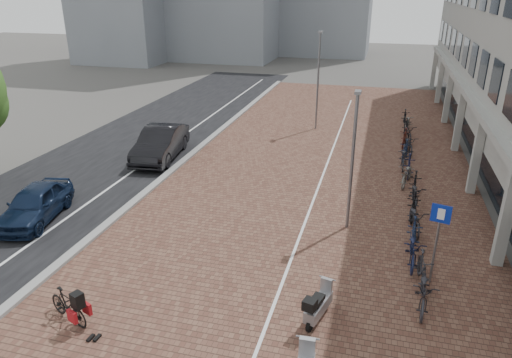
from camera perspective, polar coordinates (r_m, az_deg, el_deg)
The scene contains 15 objects.
ground at distance 14.56m, azimuth -6.42°, elevation -13.55°, with size 140.00×140.00×0.00m, color #474442.
plaza_brick at distance 24.54m, azimuth 8.23°, elevation 1.91°, with size 14.50×42.00×0.04m, color brown.
street_asphalt at distance 27.94m, azimuth -14.75°, elevation 3.94°, with size 8.00×50.00×0.03m, color black.
curb at distance 26.24m, azimuth -7.31°, elevation 3.47°, with size 0.35×42.00×0.14m, color gray.
lane_line at distance 27.02m, azimuth -11.05°, elevation 3.68°, with size 0.12×44.00×0.00m, color white.
parking_line at distance 24.51m, azimuth 8.70°, elevation 1.92°, with size 0.10×30.00×0.00m, color white.
car_navy at distance 20.14m, azimuth -25.37°, elevation -2.75°, with size 1.64×4.06×1.38m, color #0E1A32.
car_dark at distance 25.32m, azimuth -11.58°, elevation 4.31°, with size 1.77×5.07×1.67m, color black.
hero_bike at distance 14.11m, azimuth -21.98°, elevation -14.10°, with size 1.67×1.02×1.14m.
shoes at distance 13.51m, azimuth -19.22°, elevation -17.97°, with size 0.35×0.29×0.09m, color black, non-canonical shape.
scooter_front at distance 13.27m, azimuth 7.63°, elevation -14.85°, with size 0.48×1.54×1.06m, color #949397, non-canonical shape.
parking_sign at distance 14.88m, azimuth 21.34°, elevation -5.94°, with size 0.55×0.18×2.70m.
lamp_near at distance 17.20m, azimuth 11.64°, elevation 1.82°, with size 0.12×0.12×5.20m, color gray.
lamp_far at distance 29.87m, azimuth 7.55°, elevation 11.60°, with size 0.12×0.12×6.00m, color slate.
bike_row at distance 23.01m, azimuth 18.28°, elevation 0.91°, with size 1.26×21.44×1.05m.
Camera 1 is at (4.62, -10.87, 8.53)m, focal length 32.77 mm.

